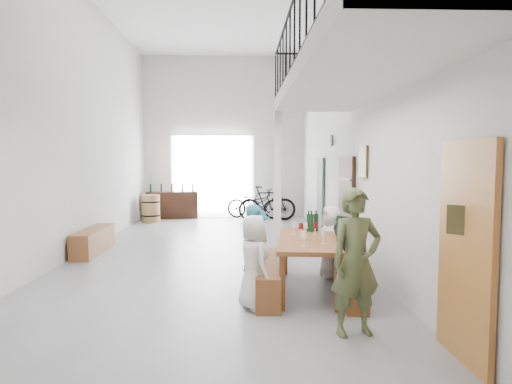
{
  "coord_description": "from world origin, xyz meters",
  "views": [
    {
      "loc": [
        0.6,
        -8.79,
        1.89
      ],
      "look_at": [
        0.88,
        -0.5,
        1.31
      ],
      "focal_mm": 30.0,
      "sensor_mm": 36.0,
      "label": 1
    }
  ],
  "objects_px": {
    "oak_barrel": "(151,208)",
    "bench_inner": "(268,277)",
    "side_bench": "(94,241)",
    "bicycle_near": "(255,204)",
    "tasting_table": "(308,243)",
    "serving_counter": "(172,205)",
    "host_standing": "(356,262)"
  },
  "relations": [
    {
      "from": "oak_barrel",
      "to": "bench_inner",
      "type": "bearing_deg",
      "value": -66.38
    },
    {
      "from": "bench_inner",
      "to": "oak_barrel",
      "type": "relative_size",
      "value": 2.28
    },
    {
      "from": "side_bench",
      "to": "oak_barrel",
      "type": "distance_m",
      "value": 4.59
    },
    {
      "from": "oak_barrel",
      "to": "bicycle_near",
      "type": "height_order",
      "value": "bicycle_near"
    },
    {
      "from": "bench_inner",
      "to": "tasting_table",
      "type": "bearing_deg",
      "value": 7.39
    },
    {
      "from": "bench_inner",
      "to": "serving_counter",
      "type": "xyz_separation_m",
      "value": [
        -2.73,
        8.34,
        0.22
      ]
    },
    {
      "from": "side_bench",
      "to": "oak_barrel",
      "type": "xyz_separation_m",
      "value": [
        0.23,
        4.59,
        0.18
      ]
    },
    {
      "from": "tasting_table",
      "to": "host_standing",
      "type": "distance_m",
      "value": 1.63
    },
    {
      "from": "tasting_table",
      "to": "bench_inner",
      "type": "relative_size",
      "value": 1.08
    },
    {
      "from": "oak_barrel",
      "to": "serving_counter",
      "type": "xyz_separation_m",
      "value": [
        0.52,
        0.9,
        0.02
      ]
    },
    {
      "from": "tasting_table",
      "to": "side_bench",
      "type": "height_order",
      "value": "tasting_table"
    },
    {
      "from": "serving_counter",
      "to": "host_standing",
      "type": "distance_m",
      "value": 10.53
    },
    {
      "from": "oak_barrel",
      "to": "tasting_table",
      "type": "bearing_deg",
      "value": -62.53
    },
    {
      "from": "tasting_table",
      "to": "bench_inner",
      "type": "height_order",
      "value": "tasting_table"
    },
    {
      "from": "bench_inner",
      "to": "oak_barrel",
      "type": "height_order",
      "value": "oak_barrel"
    },
    {
      "from": "serving_counter",
      "to": "bench_inner",
      "type": "bearing_deg",
      "value": -80.98
    },
    {
      "from": "serving_counter",
      "to": "tasting_table",
      "type": "bearing_deg",
      "value": -77.28
    },
    {
      "from": "tasting_table",
      "to": "side_bench",
      "type": "xyz_separation_m",
      "value": [
        -4.07,
        2.8,
        -0.46
      ]
    },
    {
      "from": "bicycle_near",
      "to": "side_bench",
      "type": "bearing_deg",
      "value": 162.5
    },
    {
      "from": "side_bench",
      "to": "bicycle_near",
      "type": "xyz_separation_m",
      "value": [
        3.53,
        5.35,
        0.25
      ]
    },
    {
      "from": "tasting_table",
      "to": "bicycle_near",
      "type": "relative_size",
      "value": 1.12
    },
    {
      "from": "bicycle_near",
      "to": "tasting_table",
      "type": "bearing_deg",
      "value": -160.33
    },
    {
      "from": "oak_barrel",
      "to": "host_standing",
      "type": "bearing_deg",
      "value": -65.39
    },
    {
      "from": "serving_counter",
      "to": "oak_barrel",
      "type": "bearing_deg",
      "value": -129.14
    },
    {
      "from": "bench_inner",
      "to": "bicycle_near",
      "type": "bearing_deg",
      "value": 92.68
    },
    {
      "from": "bench_inner",
      "to": "host_standing",
      "type": "xyz_separation_m",
      "value": [
        0.87,
        -1.56,
        0.58
      ]
    },
    {
      "from": "side_bench",
      "to": "bench_inner",
      "type": "bearing_deg",
      "value": -39.3
    },
    {
      "from": "serving_counter",
      "to": "side_bench",
      "type": "bearing_deg",
      "value": -106.87
    },
    {
      "from": "tasting_table",
      "to": "host_standing",
      "type": "relative_size",
      "value": 1.32
    },
    {
      "from": "side_bench",
      "to": "bicycle_near",
      "type": "bearing_deg",
      "value": 56.58
    },
    {
      "from": "side_bench",
      "to": "serving_counter",
      "type": "distance_m",
      "value": 5.54
    },
    {
      "from": "serving_counter",
      "to": "host_standing",
      "type": "height_order",
      "value": "host_standing"
    }
  ]
}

